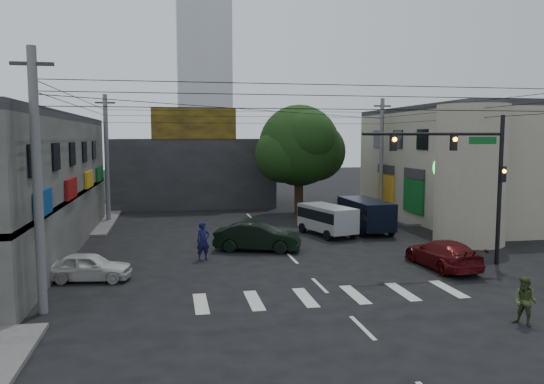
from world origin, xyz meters
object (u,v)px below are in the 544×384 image
object	(u,v)px
white_compact	(89,267)
utility_pole_near_left	(37,183)
street_tree	(299,146)
utility_pole_far_left	(107,159)
traffic_officer	(203,241)
silver_minivan	(327,221)
dark_sedan	(257,237)
pedestrian_olive	(525,301)
traffic_gantry	(469,165)
utility_pole_far_right	(381,157)
navy_van	(365,216)
maroon_sedan	(443,254)

from	to	relation	value
white_compact	utility_pole_near_left	bearing A→B (deg)	175.41
street_tree	utility_pole_near_left	bearing A→B (deg)	-124.00
utility_pole_far_left	traffic_officer	xyz separation A→B (m)	(6.03, -13.46, -3.63)
silver_minivan	utility_pole_far_left	bearing A→B (deg)	43.93
dark_sedan	pedestrian_olive	distance (m)	14.65
traffic_officer	pedestrian_olive	size ratio (longest dim) A/B	1.20
utility_pole_far_left	traffic_gantry	bearing A→B (deg)	-42.86
utility_pole_far_right	navy_van	distance (m)	9.14
white_compact	navy_van	world-z (taller)	navy_van
pedestrian_olive	traffic_officer	bearing A→B (deg)	-170.74
silver_minivan	pedestrian_olive	distance (m)	16.71
silver_minivan	navy_van	bearing A→B (deg)	-90.25
maroon_sedan	pedestrian_olive	bearing A→B (deg)	77.46
dark_sedan	traffic_gantry	bearing A→B (deg)	-101.41
street_tree	maroon_sedan	distance (m)	19.00
utility_pole_near_left	white_compact	size ratio (longest dim) A/B	2.44
traffic_gantry	pedestrian_olive	distance (m)	9.12
white_compact	maroon_sedan	size ratio (longest dim) A/B	0.79
dark_sedan	street_tree	bearing A→B (deg)	-5.00
traffic_gantry	utility_pole_near_left	world-z (taller)	utility_pole_near_left
maroon_sedan	traffic_gantry	bearing A→B (deg)	-174.34
navy_van	white_compact	bearing A→B (deg)	117.36
utility_pole_far_left	navy_van	bearing A→B (deg)	-23.52
utility_pole_far_left	dark_sedan	xyz separation A→B (m)	(9.06, -11.77, -3.84)
utility_pole_far_right	white_compact	world-z (taller)	utility_pole_far_right
traffic_officer	utility_pole_near_left	bearing A→B (deg)	-147.61
utility_pole_near_left	dark_sedan	xyz separation A→B (m)	(9.06, 8.73, -3.84)
street_tree	dark_sedan	size ratio (longest dim) A/B	1.77
street_tree	traffic_gantry	xyz separation A→B (m)	(3.82, -18.00, -0.64)
utility_pole_far_right	pedestrian_olive	size ratio (longest dim) A/B	5.69
street_tree	dark_sedan	bearing A→B (deg)	-113.05
utility_pole_far_right	utility_pole_far_left	bearing A→B (deg)	180.00
white_compact	traffic_officer	bearing A→B (deg)	-51.55
traffic_gantry	utility_pole_far_right	distance (m)	17.21
utility_pole_near_left	utility_pole_far_right	distance (m)	29.35
traffic_gantry	navy_van	xyz separation A→B (m)	(-1.40, 9.64, -3.79)
utility_pole_near_left	white_compact	bearing A→B (deg)	76.84
utility_pole_far_right	utility_pole_near_left	bearing A→B (deg)	-135.69
dark_sedan	maroon_sedan	size ratio (longest dim) A/B	1.04
utility_pole_near_left	utility_pole_far_right	world-z (taller)	same
utility_pole_near_left	maroon_sedan	world-z (taller)	utility_pole_near_left
utility_pole_far_left	pedestrian_olive	world-z (taller)	utility_pole_far_left
utility_pole_far_left	white_compact	bearing A→B (deg)	-86.62
utility_pole_far_left	maroon_sedan	size ratio (longest dim) A/B	1.94
pedestrian_olive	maroon_sedan	bearing A→B (deg)	139.40
dark_sedan	maroon_sedan	bearing A→B (deg)	-106.35
white_compact	maroon_sedan	distance (m)	16.07
navy_van	utility_pole_near_left	bearing A→B (deg)	125.75
street_tree	pedestrian_olive	size ratio (longest dim) A/B	5.38
maroon_sedan	traffic_officer	distance (m)	11.61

